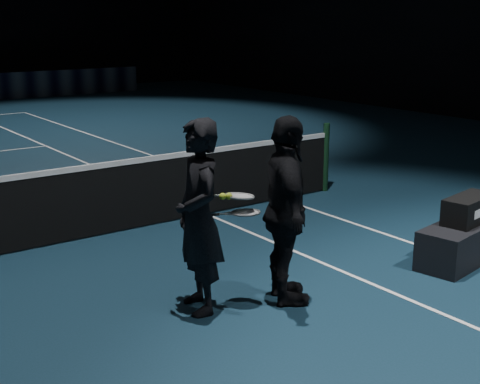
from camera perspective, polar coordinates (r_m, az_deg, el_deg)
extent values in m
cylinder|color=black|center=(10.80, 7.32, 2.95)|extent=(0.10, 0.10, 1.10)
cube|color=black|center=(8.16, 18.74, -3.94)|extent=(1.58, 0.77, 0.45)
cube|color=black|center=(8.06, 18.96, -1.38)|extent=(0.80, 0.45, 0.30)
imported|color=black|center=(6.23, -3.55, -2.15)|extent=(0.59, 0.76, 1.85)
imported|color=black|center=(6.41, 3.96, -1.66)|extent=(0.89, 1.17, 1.85)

